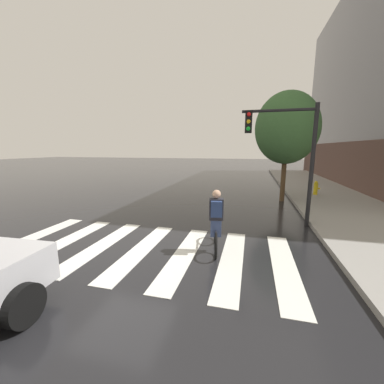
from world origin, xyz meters
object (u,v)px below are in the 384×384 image
at_px(fire_hydrant, 316,188).
at_px(street_tree_near, 287,128).
at_px(traffic_light_near, 287,145).
at_px(cyclist, 216,221).

distance_m(fire_hydrant, street_tree_near, 4.04).
xyz_separation_m(traffic_light_near, street_tree_near, (0.46, 4.16, 0.87)).
bearing_deg(traffic_light_near, street_tree_near, 83.64).
bearing_deg(cyclist, fire_hydrant, 62.52).
bearing_deg(street_tree_near, traffic_light_near, -96.36).
xyz_separation_m(cyclist, street_tree_near, (2.47, 7.00, 2.89)).
height_order(traffic_light_near, fire_hydrant, traffic_light_near).
xyz_separation_m(fire_hydrant, street_tree_near, (-1.96, -1.51, 3.20)).
bearing_deg(fire_hydrant, street_tree_near, -142.39).
bearing_deg(fire_hydrant, traffic_light_near, -113.15).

